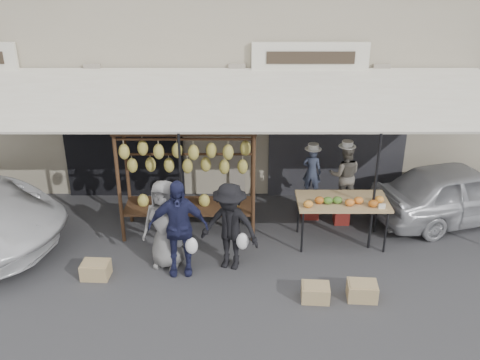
{
  "coord_description": "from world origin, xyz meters",
  "views": [
    {
      "loc": [
        0.06,
        -7.56,
        5.37
      ],
      "look_at": [
        0.06,
        1.4,
        1.3
      ],
      "focal_mm": 40.0,
      "sensor_mm": 36.0,
      "label": 1
    }
  ],
  "objects_px": {
    "vendor_left": "(312,172)",
    "crate_near_b": "(362,291)",
    "produce_table": "(343,202)",
    "customer_right": "(230,227)",
    "customer_left": "(165,224)",
    "customer_mid": "(178,228)",
    "crate_far": "(96,270)",
    "banana_rack": "(187,159)",
    "vendor_right": "(345,175)",
    "crate_near_a": "(315,293)",
    "sedan": "(459,192)"
  },
  "relations": [
    {
      "from": "customer_mid",
      "to": "sedan",
      "type": "distance_m",
      "value": 5.88
    },
    {
      "from": "customer_mid",
      "to": "produce_table",
      "type": "bearing_deg",
      "value": 14.9
    },
    {
      "from": "vendor_left",
      "to": "customer_mid",
      "type": "xyz_separation_m",
      "value": [
        -2.52,
        -2.03,
        -0.15
      ]
    },
    {
      "from": "produce_table",
      "to": "crate_near_b",
      "type": "distance_m",
      "value": 1.88
    },
    {
      "from": "crate_near_a",
      "to": "crate_far",
      "type": "height_order",
      "value": "crate_far"
    },
    {
      "from": "banana_rack",
      "to": "customer_right",
      "type": "height_order",
      "value": "banana_rack"
    },
    {
      "from": "vendor_right",
      "to": "customer_mid",
      "type": "distance_m",
      "value": 3.61
    },
    {
      "from": "customer_mid",
      "to": "customer_right",
      "type": "xyz_separation_m",
      "value": [
        0.88,
        0.15,
        -0.07
      ]
    },
    {
      "from": "produce_table",
      "to": "customer_right",
      "type": "relative_size",
      "value": 1.05
    },
    {
      "from": "vendor_right",
      "to": "sedan",
      "type": "distance_m",
      "value": 2.46
    },
    {
      "from": "vendor_left",
      "to": "crate_near_b",
      "type": "xyz_separation_m",
      "value": [
        0.52,
        -2.81,
        -0.89
      ]
    },
    {
      "from": "customer_left",
      "to": "crate_near_a",
      "type": "distance_m",
      "value": 2.81
    },
    {
      "from": "sedan",
      "to": "produce_table",
      "type": "bearing_deg",
      "value": 94.26
    },
    {
      "from": "vendor_right",
      "to": "customer_left",
      "type": "bearing_deg",
      "value": 31.09
    },
    {
      "from": "vendor_right",
      "to": "customer_mid",
      "type": "height_order",
      "value": "customer_mid"
    },
    {
      "from": "vendor_left",
      "to": "customer_right",
      "type": "relative_size",
      "value": 0.66
    },
    {
      "from": "produce_table",
      "to": "vendor_right",
      "type": "relative_size",
      "value": 1.32
    },
    {
      "from": "customer_mid",
      "to": "vendor_right",
      "type": "bearing_deg",
      "value": 26.55
    },
    {
      "from": "banana_rack",
      "to": "crate_near_b",
      "type": "distance_m",
      "value": 3.96
    },
    {
      "from": "customer_right",
      "to": "crate_far",
      "type": "relative_size",
      "value": 3.45
    },
    {
      "from": "customer_left",
      "to": "customer_mid",
      "type": "relative_size",
      "value": 0.94
    },
    {
      "from": "customer_right",
      "to": "sedan",
      "type": "height_order",
      "value": "customer_right"
    },
    {
      "from": "customer_left",
      "to": "crate_near_b",
      "type": "height_order",
      "value": "customer_left"
    },
    {
      "from": "produce_table",
      "to": "crate_near_b",
      "type": "xyz_separation_m",
      "value": [
        0.07,
        -1.73,
        -0.73
      ]
    },
    {
      "from": "customer_right",
      "to": "crate_near_b",
      "type": "height_order",
      "value": "customer_right"
    },
    {
      "from": "banana_rack",
      "to": "vendor_right",
      "type": "bearing_deg",
      "value": 7.03
    },
    {
      "from": "vendor_right",
      "to": "customer_left",
      "type": "xyz_separation_m",
      "value": [
        -3.39,
        -1.55,
        -0.25
      ]
    },
    {
      "from": "customer_mid",
      "to": "crate_far",
      "type": "bearing_deg",
      "value": -175.82
    },
    {
      "from": "banana_rack",
      "to": "vendor_right",
      "type": "distance_m",
      "value": 3.15
    },
    {
      "from": "produce_table",
      "to": "sedan",
      "type": "relative_size",
      "value": 0.47
    },
    {
      "from": "customer_left",
      "to": "crate_far",
      "type": "relative_size",
      "value": 3.49
    },
    {
      "from": "crate_near_a",
      "to": "crate_near_b",
      "type": "relative_size",
      "value": 0.95
    },
    {
      "from": "customer_right",
      "to": "crate_near_b",
      "type": "xyz_separation_m",
      "value": [
        2.16,
        -0.93,
        -0.67
      ]
    },
    {
      "from": "vendor_left",
      "to": "customer_mid",
      "type": "height_order",
      "value": "customer_mid"
    },
    {
      "from": "banana_rack",
      "to": "customer_mid",
      "type": "bearing_deg",
      "value": -92.21
    },
    {
      "from": "crate_far",
      "to": "customer_mid",
      "type": "bearing_deg",
      "value": 7.0
    },
    {
      "from": "crate_near_a",
      "to": "customer_left",
      "type": "bearing_deg",
      "value": 157.84
    },
    {
      "from": "vendor_right",
      "to": "customer_right",
      "type": "relative_size",
      "value": 0.8
    },
    {
      "from": "sedan",
      "to": "crate_near_b",
      "type": "bearing_deg",
      "value": 120.62
    },
    {
      "from": "crate_near_a",
      "to": "customer_right",
      "type": "bearing_deg",
      "value": 145.4
    },
    {
      "from": "crate_near_b",
      "to": "sedan",
      "type": "bearing_deg",
      "value": 47.29
    },
    {
      "from": "produce_table",
      "to": "customer_right",
      "type": "height_order",
      "value": "customer_right"
    },
    {
      "from": "vendor_left",
      "to": "sedan",
      "type": "relative_size",
      "value": 0.29
    },
    {
      "from": "crate_far",
      "to": "customer_right",
      "type": "bearing_deg",
      "value": 7.98
    },
    {
      "from": "crate_near_b",
      "to": "sedan",
      "type": "xyz_separation_m",
      "value": [
        2.51,
        2.72,
        0.47
      ]
    },
    {
      "from": "vendor_right",
      "to": "sedan",
      "type": "bearing_deg",
      "value": -169.54
    },
    {
      "from": "banana_rack",
      "to": "customer_right",
      "type": "xyz_separation_m",
      "value": [
        0.82,
        -1.24,
        -0.76
      ]
    },
    {
      "from": "produce_table",
      "to": "crate_far",
      "type": "distance_m",
      "value": 4.61
    },
    {
      "from": "produce_table",
      "to": "customer_left",
      "type": "bearing_deg",
      "value": -167.13
    },
    {
      "from": "customer_right",
      "to": "crate_far",
      "type": "distance_m",
      "value": 2.43
    }
  ]
}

